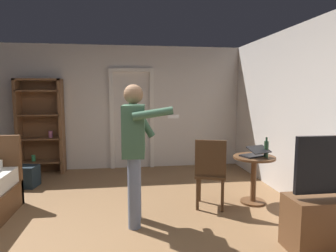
# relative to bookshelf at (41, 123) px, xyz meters

# --- Properties ---
(ground_plane) EXTENTS (7.04, 7.04, 0.00)m
(ground_plane) POSITION_rel_bookshelf_xyz_m (1.26, -3.03, -1.01)
(ground_plane) COLOR olive
(wall_back) EXTENTS (6.05, 0.12, 2.60)m
(wall_back) POSITION_rel_bookshelf_xyz_m (1.26, 0.23, 0.29)
(wall_back) COLOR silver
(wall_back) RESTS_ON ground_plane
(doorway_frame) EXTENTS (0.93, 0.08, 2.13)m
(doorway_frame) POSITION_rel_bookshelf_xyz_m (1.82, 0.15, 0.21)
(doorway_frame) COLOR white
(doorway_frame) RESTS_ON ground_plane
(bookshelf) EXTENTS (0.88, 0.32, 1.89)m
(bookshelf) POSITION_rel_bookshelf_xyz_m (0.00, 0.00, 0.00)
(bookshelf) COLOR brown
(bookshelf) RESTS_ON ground_plane
(side_table) EXTENTS (0.61, 0.61, 0.70)m
(side_table) POSITION_rel_bookshelf_xyz_m (3.54, -2.15, -0.54)
(side_table) COLOR brown
(side_table) RESTS_ON ground_plane
(laptop) EXTENTS (0.41, 0.42, 0.17)m
(laptop) POSITION_rel_bookshelf_xyz_m (3.53, -2.19, -0.26)
(laptop) COLOR black
(laptop) RESTS_ON side_table
(bottle_on_table) EXTENTS (0.06, 0.06, 0.29)m
(bottle_on_table) POSITION_rel_bookshelf_xyz_m (3.68, -2.23, -0.19)
(bottle_on_table) COLOR #28472E
(bottle_on_table) RESTS_ON side_table
(wooden_chair) EXTENTS (0.53, 0.53, 0.99)m
(wooden_chair) POSITION_rel_bookshelf_xyz_m (2.85, -2.27, -0.47)
(wooden_chair) COLOR #4C331E
(wooden_chair) RESTS_ON ground_plane
(person_blue_shirt) EXTENTS (0.64, 0.64, 1.73)m
(person_blue_shirt) POSITION_rel_bookshelf_xyz_m (1.80, -2.59, -0.00)
(person_blue_shirt) COLOR slate
(person_blue_shirt) RESTS_ON ground_plane
(suitcase_dark) EXTENTS (0.63, 0.42, 0.37)m
(suitcase_dark) POSITION_rel_bookshelf_xyz_m (-0.14, -0.88, -0.83)
(suitcase_dark) COLOR #1E2D38
(suitcase_dark) RESTS_ON ground_plane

